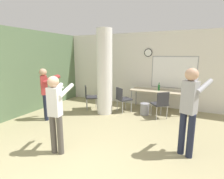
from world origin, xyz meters
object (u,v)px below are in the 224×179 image
chair_table_right (161,103)px  person_playing_front (56,109)px  bottle_on_table (159,87)px  person_watching_back (45,90)px  person_playing_side (190,106)px  chair_near_pillar (90,96)px  folding_table (157,92)px  chair_table_left (123,98)px

chair_table_right → person_playing_front: 3.29m
bottle_on_table → person_watching_back: (-2.95, -2.36, 0.08)m
chair_table_right → person_playing_side: size_ratio=0.50×
chair_near_pillar → person_watching_back: (-0.65, -1.44, 0.42)m
bottle_on_table → chair_near_pillar: (-2.30, -0.92, -0.34)m
folding_table → bottle_on_table: 0.16m
folding_table → person_playing_side: size_ratio=1.05×
chair_table_right → person_watching_back: 3.56m
folding_table → bottle_on_table: (0.05, 0.03, 0.15)m
person_playing_side → chair_table_right: bearing=114.3°
chair_table_right → folding_table: bearing=108.8°
chair_table_left → person_playing_front: person_playing_front is taller
folding_table → person_watching_back: 3.73m
person_watching_back → chair_table_right: bearing=26.4°
person_playing_side → folding_table: bearing=112.7°
chair_table_left → person_playing_side: size_ratio=0.50×
bottle_on_table → chair_table_left: (-1.10, -0.69, -0.34)m
folding_table → chair_near_pillar: size_ratio=2.10×
chair_table_left → chair_near_pillar: size_ratio=1.00×
folding_table → chair_table_right: size_ratio=2.10×
bottle_on_table → person_playing_front: bearing=-110.1°
folding_table → chair_table_left: chair_table_left is taller
bottle_on_table → chair_table_right: 0.88m
person_playing_side → person_playing_front: bearing=-156.9°
bottle_on_table → person_playing_side: size_ratio=0.16×
chair_near_pillar → person_watching_back: bearing=-114.3°
chair_table_right → person_playing_side: (0.84, -1.85, 0.52)m
person_playing_side → person_watching_back: person_playing_side is taller
folding_table → chair_near_pillar: bearing=-158.4°
chair_near_pillar → person_playing_side: size_ratio=0.50×
bottle_on_table → chair_near_pillar: bottle_on_table is taller
person_playing_side → bottle_on_table: bearing=111.6°
chair_near_pillar → person_playing_front: person_playing_front is taller
chair_table_left → chair_near_pillar: 1.22m
person_watching_back → bottle_on_table: bearing=38.6°
chair_table_right → person_playing_side: person_playing_side is taller
chair_near_pillar → person_playing_front: size_ratio=0.55×
chair_table_left → chair_table_right: bearing=-4.1°
chair_table_right → person_playing_front: person_playing_front is taller
chair_near_pillar → chair_table_right: bearing=3.0°
chair_table_right → chair_table_left: bearing=175.9°
person_watching_back → person_playing_side: bearing=-4.1°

